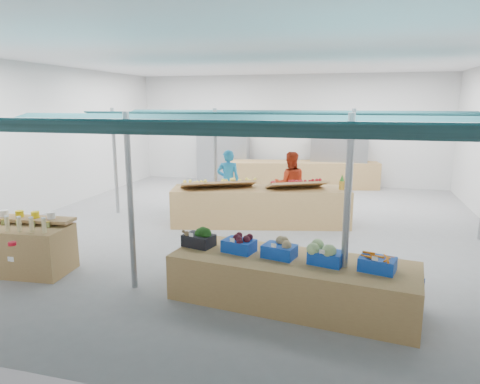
% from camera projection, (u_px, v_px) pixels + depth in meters
% --- Properties ---
extents(floor, '(13.00, 13.00, 0.00)m').
position_uv_depth(floor, '(247.00, 228.00, 10.94)').
color(floor, slate).
rests_on(floor, ground).
extents(hall, '(13.00, 13.00, 13.00)m').
position_uv_depth(hall, '(260.00, 121.00, 11.76)').
color(hall, silver).
rests_on(hall, ground).
extents(pole_grid, '(10.00, 4.60, 3.00)m').
position_uv_depth(pole_grid, '(262.00, 169.00, 8.73)').
color(pole_grid, gray).
rests_on(pole_grid, floor).
extents(awnings, '(9.50, 7.08, 0.30)m').
position_uv_depth(awnings, '(262.00, 121.00, 8.53)').
color(awnings, black).
rests_on(awnings, pole_grid).
extents(back_shelving_left, '(2.00, 0.50, 2.00)m').
position_uv_depth(back_shelving_left, '(223.00, 157.00, 17.05)').
color(back_shelving_left, '#B23F33').
rests_on(back_shelving_left, floor).
extents(back_shelving_right, '(2.00, 0.50, 2.00)m').
position_uv_depth(back_shelving_right, '(339.00, 161.00, 15.90)').
color(back_shelving_right, '#B23F33').
rests_on(back_shelving_right, floor).
extents(bottle_shelf, '(2.06, 1.33, 1.16)m').
position_uv_depth(bottle_shelf, '(18.00, 247.00, 8.05)').
color(bottle_shelf, olive).
rests_on(bottle_shelf, floor).
extents(veg_counter, '(3.93, 1.73, 0.74)m').
position_uv_depth(veg_counter, '(292.00, 281.00, 6.75)').
color(veg_counter, olive).
rests_on(veg_counter, floor).
extents(fruit_counter, '(4.67, 2.10, 0.97)m').
position_uv_depth(fruit_counter, '(260.00, 207.00, 11.11)').
color(fruit_counter, olive).
rests_on(fruit_counter, floor).
extents(far_counter, '(5.58, 2.33, 0.98)m').
position_uv_depth(far_counter, '(303.00, 175.00, 16.04)').
color(far_counter, olive).
rests_on(far_counter, floor).
extents(crate_stack, '(0.58, 0.48, 0.59)m').
position_uv_depth(crate_stack, '(402.00, 293.00, 6.50)').
color(crate_stack, '#103FB0').
rests_on(crate_stack, floor).
extents(vendor_left, '(0.75, 0.58, 1.82)m').
position_uv_depth(vendor_left, '(228.00, 181.00, 12.37)').
color(vendor_left, '#1C7FB9').
rests_on(vendor_left, floor).
extents(vendor_right, '(1.02, 0.87, 1.82)m').
position_uv_depth(vendor_right, '(290.00, 184.00, 11.91)').
color(vendor_right, '#BA3117').
rests_on(vendor_right, floor).
extents(crate_broccoli, '(0.57, 0.46, 0.35)m').
position_uv_depth(crate_broccoli, '(199.00, 237.00, 7.25)').
color(crate_broccoli, black).
rests_on(crate_broccoli, veg_counter).
extents(crate_beets, '(0.57, 0.46, 0.29)m').
position_uv_depth(crate_beets, '(239.00, 244.00, 6.98)').
color(crate_beets, '#103FB0').
rests_on(crate_beets, veg_counter).
extents(crate_celeriac, '(0.57, 0.46, 0.31)m').
position_uv_depth(crate_celeriac, '(279.00, 248.00, 6.72)').
color(crate_celeriac, '#103FB0').
rests_on(crate_celeriac, veg_counter).
extents(crate_cabbage, '(0.57, 0.46, 0.35)m').
position_uv_depth(crate_cabbage, '(326.00, 254.00, 6.45)').
color(crate_cabbage, '#103FB0').
rests_on(crate_cabbage, veg_counter).
extents(crate_carrots, '(0.57, 0.46, 0.29)m').
position_uv_depth(crate_carrots, '(377.00, 263.00, 6.18)').
color(crate_carrots, '#103FB0').
rests_on(crate_carrots, veg_counter).
extents(sparrow, '(0.12, 0.09, 0.11)m').
position_uv_depth(sparrow, '(186.00, 233.00, 7.17)').
color(sparrow, brown).
rests_on(sparrow, crate_broccoli).
extents(pole_ribbon, '(0.12, 0.12, 0.28)m').
position_uv_depth(pole_ribbon, '(12.00, 245.00, 6.28)').
color(pole_ribbon, red).
rests_on(pole_ribbon, pole_grid).
extents(apple_heap_yellow, '(2.01, 1.48, 0.27)m').
position_uv_depth(apple_heap_yellow, '(218.00, 182.00, 10.91)').
color(apple_heap_yellow, '#997247').
rests_on(apple_heap_yellow, fruit_counter).
extents(apple_heap_red, '(1.65, 1.30, 0.27)m').
position_uv_depth(apple_heap_red, '(297.00, 183.00, 10.85)').
color(apple_heap_red, '#997247').
rests_on(apple_heap_red, fruit_counter).
extents(pineapple, '(0.14, 0.14, 0.39)m').
position_uv_depth(pineapple, '(342.00, 183.00, 10.81)').
color(pineapple, '#8C6019').
rests_on(pineapple, fruit_counter).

